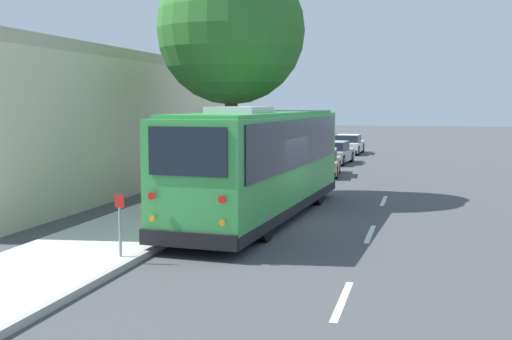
# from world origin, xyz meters

# --- Properties ---
(ground_plane) EXTENTS (160.00, 160.00, 0.00)m
(ground_plane) POSITION_xyz_m (0.00, 0.00, 0.00)
(ground_plane) COLOR #474749
(sidewalk_slab) EXTENTS (80.00, 3.04, 0.15)m
(sidewalk_slab) POSITION_xyz_m (0.00, 3.68, 0.07)
(sidewalk_slab) COLOR beige
(sidewalk_slab) RESTS_ON ground
(curb_strip) EXTENTS (80.00, 0.14, 0.15)m
(curb_strip) POSITION_xyz_m (0.00, 2.09, 0.07)
(curb_strip) COLOR #AAA69D
(curb_strip) RESTS_ON ground
(shuttle_bus) EXTENTS (11.05, 3.04, 3.39)m
(shuttle_bus) POSITION_xyz_m (0.49, 0.75, 1.82)
(shuttle_bus) COLOR green
(shuttle_bus) RESTS_ON ground
(parked_sedan_tan) EXTENTS (4.24, 2.00, 1.30)m
(parked_sedan_tan) POSITION_xyz_m (12.41, 0.80, 0.60)
(parked_sedan_tan) COLOR tan
(parked_sedan_tan) RESTS_ON ground
(parked_sedan_silver) EXTENTS (4.32, 1.95, 1.28)m
(parked_sedan_silver) POSITION_xyz_m (18.63, 1.01, 0.59)
(parked_sedan_silver) COLOR #A8AAAF
(parked_sedan_silver) RESTS_ON ground
(parked_sedan_white) EXTENTS (4.34, 1.89, 1.31)m
(parked_sedan_white) POSITION_xyz_m (25.97, 1.04, 0.61)
(parked_sedan_white) COLOR silver
(parked_sedan_white) RESTS_ON ground
(street_tree) EXTENTS (5.32, 5.32, 9.39)m
(street_tree) POSITION_xyz_m (4.42, 2.84, 6.44)
(street_tree) COLOR brown
(street_tree) RESTS_ON sidewalk_slab
(sign_post_near) EXTENTS (0.06, 0.22, 1.36)m
(sign_post_near) POSITION_xyz_m (-5.53, 2.41, 0.86)
(sign_post_near) COLOR gray
(sign_post_near) RESTS_ON sidewalk_slab
(sign_post_far) EXTENTS (0.06, 0.06, 1.02)m
(sign_post_far) POSITION_xyz_m (-3.93, 2.41, 0.66)
(sign_post_far) COLOR gray
(sign_post_far) RESTS_ON sidewalk_slab
(building_backdrop) EXTENTS (21.31, 8.88, 5.47)m
(building_backdrop) POSITION_xyz_m (6.00, 11.08, 2.54)
(building_backdrop) COLOR beige
(building_backdrop) RESTS_ON ground
(lane_stripe_behind) EXTENTS (2.40, 0.14, 0.01)m
(lane_stripe_behind) POSITION_xyz_m (-6.97, -2.63, 0.00)
(lane_stripe_behind) COLOR silver
(lane_stripe_behind) RESTS_ON ground
(lane_stripe_mid) EXTENTS (2.40, 0.14, 0.01)m
(lane_stripe_mid) POSITION_xyz_m (-0.97, -2.63, 0.00)
(lane_stripe_mid) COLOR silver
(lane_stripe_mid) RESTS_ON ground
(lane_stripe_ahead) EXTENTS (2.40, 0.14, 0.01)m
(lane_stripe_ahead) POSITION_xyz_m (5.03, -2.63, 0.00)
(lane_stripe_ahead) COLOR silver
(lane_stripe_ahead) RESTS_ON ground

